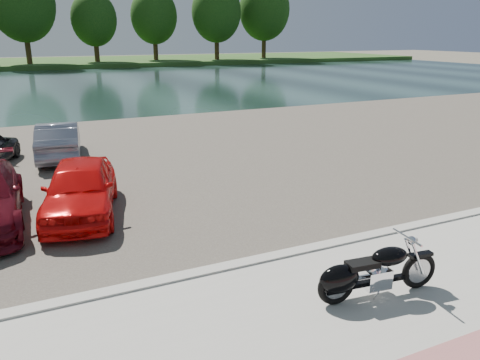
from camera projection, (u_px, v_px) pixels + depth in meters
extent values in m
plane|color=#595447|center=(347.00, 307.00, 7.95)|extent=(200.00, 200.00, 0.00)
cube|color=#AAA8A0|center=(388.00, 338.00, 7.07)|extent=(60.00, 6.00, 0.10)
cube|color=#AAA8A0|center=(287.00, 255.00, 9.66)|extent=(60.00, 0.30, 0.14)
cube|color=#474039|center=(165.00, 158.00, 17.46)|extent=(60.00, 18.00, 0.04)
cube|color=#172A27|center=(75.00, 85.00, 42.57)|extent=(120.00, 40.00, 0.00)
cube|color=#274819|center=(50.00, 63.00, 70.18)|extent=(120.00, 24.00, 0.60)
cylinder|color=#3B2B15|center=(27.00, 41.00, 61.60)|extent=(0.70, 0.70, 5.85)
ellipsoid|color=#10340E|center=(22.00, 3.00, 60.20)|extent=(8.19, 8.19, 9.83)
cylinder|color=#3B2B15|center=(96.00, 45.00, 66.63)|extent=(0.70, 0.70, 4.50)
ellipsoid|color=#10340E|center=(94.00, 19.00, 65.56)|extent=(6.30, 6.30, 7.56)
cylinder|color=#3B2B15|center=(155.00, 43.00, 71.39)|extent=(0.70, 0.70, 4.95)
ellipsoid|color=#10340E|center=(154.00, 16.00, 70.21)|extent=(6.93, 6.93, 8.32)
cylinder|color=#3B2B15|center=(217.00, 41.00, 72.52)|extent=(0.70, 0.70, 5.40)
ellipsoid|color=#10340E|center=(216.00, 12.00, 71.23)|extent=(7.56, 7.56, 9.07)
cylinder|color=#3B2B15|center=(264.00, 40.00, 77.28)|extent=(0.70, 0.70, 5.85)
ellipsoid|color=#10340E|center=(264.00, 10.00, 75.88)|extent=(8.19, 8.19, 9.83)
torus|color=black|center=(419.00, 270.00, 8.27)|extent=(0.69, 0.19, 0.68)
torus|color=black|center=(336.00, 286.00, 7.76)|extent=(0.69, 0.19, 0.68)
cylinder|color=#B2B2B7|center=(419.00, 270.00, 8.27)|extent=(0.46, 0.11, 0.46)
cylinder|color=#B2B2B7|center=(336.00, 286.00, 7.76)|extent=(0.46, 0.11, 0.46)
cylinder|color=silver|center=(418.00, 258.00, 8.04)|extent=(0.33, 0.08, 0.63)
cylinder|color=silver|center=(410.00, 254.00, 8.22)|extent=(0.33, 0.08, 0.63)
cylinder|color=silver|center=(407.00, 237.00, 7.96)|extent=(0.12, 0.75, 0.04)
sphere|color=silver|center=(411.00, 241.00, 8.02)|extent=(0.18, 0.18, 0.16)
sphere|color=silver|center=(415.00, 240.00, 8.04)|extent=(0.12, 0.12, 0.11)
cube|color=black|center=(421.00, 255.00, 8.18)|extent=(0.46, 0.19, 0.06)
cube|color=black|center=(378.00, 281.00, 8.03)|extent=(1.20, 0.23, 0.08)
cube|color=silver|center=(376.00, 278.00, 8.00)|extent=(0.48, 0.37, 0.34)
cylinder|color=silver|center=(382.00, 266.00, 7.97)|extent=(0.26, 0.21, 0.27)
cylinder|color=silver|center=(372.00, 268.00, 7.91)|extent=(0.26, 0.21, 0.27)
ellipsoid|color=black|center=(390.00, 256.00, 7.96)|extent=(0.72, 0.43, 0.32)
cube|color=black|center=(362.00, 264.00, 7.81)|extent=(0.58, 0.34, 0.10)
ellipsoid|color=black|center=(339.00, 279.00, 7.74)|extent=(0.76, 0.41, 0.50)
cube|color=black|center=(336.00, 283.00, 7.75)|extent=(0.42, 0.22, 0.30)
cylinder|color=silver|center=(355.00, 283.00, 8.09)|extent=(1.10, 0.21, 0.09)
cylinder|color=silver|center=(356.00, 279.00, 8.07)|extent=(1.10, 0.21, 0.09)
cylinder|color=#B2B2B7|center=(376.00, 295.00, 7.87)|extent=(0.04, 0.14, 0.22)
imported|color=red|center=(80.00, 188.00, 11.71)|extent=(2.51, 4.39, 1.41)
imported|color=slate|center=(59.00, 140.00, 17.12)|extent=(1.87, 4.21, 1.34)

